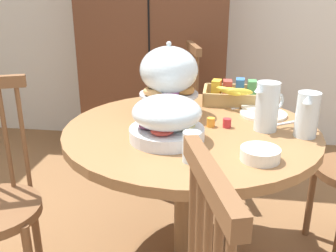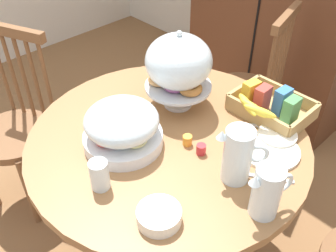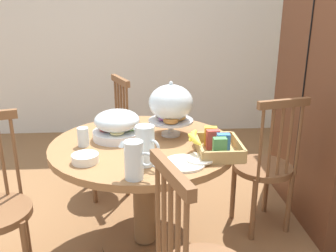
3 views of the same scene
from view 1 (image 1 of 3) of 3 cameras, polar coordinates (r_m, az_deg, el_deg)
name	(u,v)px [view 1 (image 1 of 3)]	position (r m, az deg, el deg)	size (l,w,h in m)	color
wooden_armoire	(156,32)	(3.02, -1.84, 13.91)	(1.18, 0.60, 1.96)	brown
dining_table	(190,175)	(1.75, 3.27, -7.39)	(1.10, 1.10, 0.74)	olive
windsor_chair_far_side	(172,123)	(2.55, 0.62, 0.42)	(0.42, 0.42, 0.97)	brown
pastry_stand_with_dome	(169,73)	(1.78, 0.12, 7.90)	(0.28, 0.28, 0.34)	silver
fruit_platter_covered	(167,119)	(1.49, -0.18, 1.01)	(0.30, 0.30, 0.18)	silver
orange_juice_pitcher	(267,109)	(1.65, 14.62, 2.55)	(0.15, 0.14, 0.21)	silver
milk_pitcher	(307,116)	(1.63, 20.12, 1.36)	(0.09, 0.17, 0.19)	silver
cereal_basket	(234,94)	(2.02, 9.83, 4.71)	(0.32, 0.30, 0.12)	tan
china_plate_large	(263,114)	(1.86, 14.11, 1.76)	(0.22, 0.22, 0.01)	white
china_plate_small	(256,106)	(1.94, 13.13, 2.90)	(0.15, 0.15, 0.01)	white
cereal_bowl	(260,154)	(1.38, 13.66, -4.12)	(0.14, 0.14, 0.04)	white
drinking_glass	(192,147)	(1.32, 3.69, -3.16)	(0.06, 0.06, 0.11)	silver
jam_jar_strawberry	(227,123)	(1.66, 8.84, 0.45)	(0.04, 0.04, 0.04)	#B7282D
jam_jar_apricot	(211,122)	(1.66, 6.43, 0.56)	(0.04, 0.04, 0.04)	orange
table_knife	(246,107)	(1.97, 11.60, 2.86)	(0.17, 0.01, 0.01)	silver
dinner_fork	(242,105)	(1.99, 11.10, 3.10)	(0.17, 0.01, 0.01)	silver
soup_spoon	(283,124)	(1.76, 16.90, 0.34)	(0.17, 0.01, 0.01)	silver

